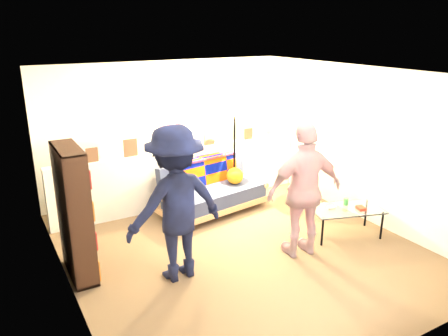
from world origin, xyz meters
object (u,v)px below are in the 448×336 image
Objects in this scene: floor_lamp at (235,140)px; person_right at (305,191)px; person_left at (176,204)px; bookshelf at (75,217)px; coffee_table at (347,210)px; futon_sofa at (212,190)px.

floor_lamp is 1.99m from person_right.
floor_lamp is at bearing -141.33° from person_left.
bookshelf is at bearing -160.54° from floor_lamp.
floor_lamp is 0.85× the size of person_left.
coffee_table is 0.71× the size of floor_lamp.
floor_lamp reaches higher than futon_sofa.
bookshelf reaches higher than futon_sofa.
coffee_table is 0.63× the size of person_right.
person_left is at bearing 174.84° from coffee_table.
futon_sofa is 0.99× the size of person_left.
bookshelf is 0.90× the size of person_right.
person_left reaches higher than bookshelf.
bookshelf is at bearing -158.88° from futon_sofa.
bookshelf is 1.02× the size of floor_lamp.
futon_sofa is 1.64× the size of coffee_table.
floor_lamp is (2.86, 1.01, 0.38)m from bookshelf.
futon_sofa is 1.15× the size of bookshelf.
bookshelf is 0.86× the size of person_left.
futon_sofa is 0.93m from floor_lamp.
person_left is at bearing -31.15° from bookshelf.
person_left is at bearing -130.47° from futon_sofa.
person_left is 1.72m from person_right.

